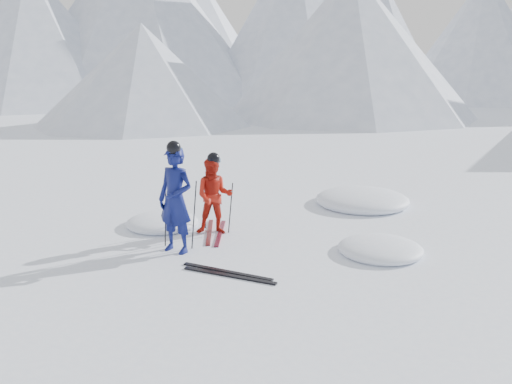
% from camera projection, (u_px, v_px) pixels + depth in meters
% --- Properties ---
extents(ground, '(160.00, 160.00, 0.00)m').
position_uv_depth(ground, '(328.00, 266.00, 9.49)').
color(ground, white).
rests_on(ground, ground).
extents(mountain_range, '(106.15, 62.94, 15.53)m').
position_uv_depth(mountain_range, '(508.00, 14.00, 38.61)').
color(mountain_range, '#B2BCD1').
rests_on(mountain_range, ground).
extents(skier_blue, '(0.81, 0.61, 1.99)m').
position_uv_depth(skier_blue, '(175.00, 200.00, 9.98)').
color(skier_blue, '#0D1453').
rests_on(skier_blue, ground).
extents(skier_red, '(0.93, 0.83, 1.60)m').
position_uv_depth(skier_red, '(214.00, 196.00, 11.09)').
color(skier_red, '#B51B0E').
rests_on(skier_red, ground).
extents(pole_blue_left, '(0.13, 0.09, 1.33)m').
position_uv_depth(pole_blue_left, '(166.00, 214.00, 10.29)').
color(pole_blue_left, black).
rests_on(pole_blue_left, ground).
extents(pole_blue_right, '(0.13, 0.08, 1.33)m').
position_uv_depth(pole_blue_right, '(194.00, 215.00, 10.21)').
color(pole_blue_right, black).
rests_on(pole_blue_right, ground).
extents(pole_red_left, '(0.11, 0.09, 1.06)m').
position_uv_depth(pole_red_left, '(206.00, 204.00, 11.48)').
color(pole_red_left, black).
rests_on(pole_red_left, ground).
extents(pole_red_right, '(0.11, 0.08, 1.06)m').
position_uv_depth(pole_red_right, '(231.00, 208.00, 11.20)').
color(pole_red_right, black).
rests_on(pole_red_right, ground).
extents(ski_worn_left, '(0.70, 1.62, 0.03)m').
position_uv_depth(ski_worn_left, '(210.00, 232.00, 11.32)').
color(ski_worn_left, black).
rests_on(ski_worn_left, ground).
extents(ski_worn_right, '(0.59, 1.65, 0.03)m').
position_uv_depth(ski_worn_right, '(220.00, 233.00, 11.24)').
color(ski_worn_right, black).
rests_on(ski_worn_right, ground).
extents(ski_loose_a, '(1.70, 0.31, 0.03)m').
position_uv_depth(ski_loose_a, '(227.00, 272.00, 9.18)').
color(ski_loose_a, black).
rests_on(ski_loose_a, ground).
extents(ski_loose_b, '(1.70, 0.25, 0.03)m').
position_uv_depth(ski_loose_b, '(229.00, 276.00, 9.01)').
color(ski_loose_b, black).
rests_on(ski_loose_b, ground).
extents(snow_lumps, '(6.26, 5.39, 0.51)m').
position_uv_depth(snow_lumps, '(330.00, 216.00, 12.55)').
color(snow_lumps, white).
rests_on(snow_lumps, ground).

